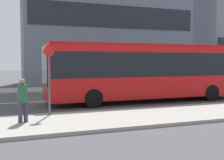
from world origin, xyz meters
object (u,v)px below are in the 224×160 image
Objects in this scene: parked_car_0 at (201,81)px; bus_stop_sign at (49,74)px; pedestrian_near_stop at (23,98)px; city_bus at (148,69)px.

bus_stop_sign is at bearing -148.80° from parked_car_0.
pedestrian_near_stop is 0.55× the size of bus_stop_sign.
pedestrian_near_stop is 1.70m from bus_stop_sign.
parked_car_0 is (8.06, 5.54, -1.28)m from city_bus.
bus_stop_sign is (1.08, 1.05, 0.79)m from pedestrian_near_stop.
parked_car_0 is 1.43× the size of bus_stop_sign.
pedestrian_near_stop is at bearing -135.94° from bus_stop_sign.
parked_car_0 is at bearing 31.20° from bus_stop_sign.
bus_stop_sign is at bearing -156.52° from city_bus.
city_bus is 2.84× the size of parked_car_0.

